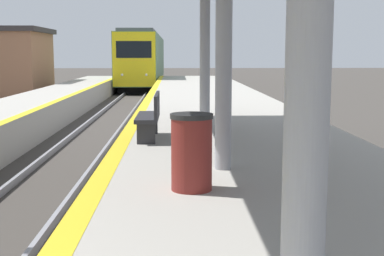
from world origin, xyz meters
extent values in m
cube|color=black|center=(0.00, 45.39, 0.28)|extent=(2.44, 20.82, 0.55)
cube|color=#477247|center=(0.00, 45.39, 2.37)|extent=(2.88, 23.13, 3.64)
cube|color=yellow|center=(0.00, 33.90, 2.37)|extent=(2.82, 0.16, 3.57)
cube|color=black|center=(0.00, 33.84, 3.01)|extent=(2.30, 0.06, 1.09)
cube|color=#59595E|center=(0.00, 45.39, 4.31)|extent=(2.44, 21.97, 0.24)
sphere|color=white|center=(-0.79, 33.84, 1.37)|extent=(0.18, 0.18, 0.18)
sphere|color=white|center=(0.79, 33.84, 1.37)|extent=(0.18, 0.18, 0.18)
cylinder|color=#99999E|center=(3.40, 1.55, 2.97)|extent=(0.25, 0.25, 3.85)
cylinder|color=#99999E|center=(3.40, 6.57, 2.97)|extent=(0.25, 0.25, 3.85)
cylinder|color=#99999E|center=(3.40, 11.59, 2.97)|extent=(0.25, 0.25, 3.85)
cylinder|color=maroon|center=(2.89, 5.33, 1.50)|extent=(0.52, 0.52, 0.91)
cylinder|color=#262626|center=(2.89, 5.33, 1.99)|extent=(0.54, 0.54, 0.06)
cube|color=#28282D|center=(2.13, 9.46, 1.48)|extent=(0.44, 1.64, 0.08)
cube|color=#28282D|center=(2.32, 9.46, 1.74)|extent=(0.06, 1.64, 0.44)
cube|color=#262628|center=(2.13, 8.80, 1.24)|extent=(0.35, 0.08, 0.40)
cube|color=#262628|center=(2.13, 10.12, 1.24)|extent=(0.35, 0.08, 0.40)
camera|label=1|loc=(2.69, -1.30, 2.76)|focal=50.00mm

